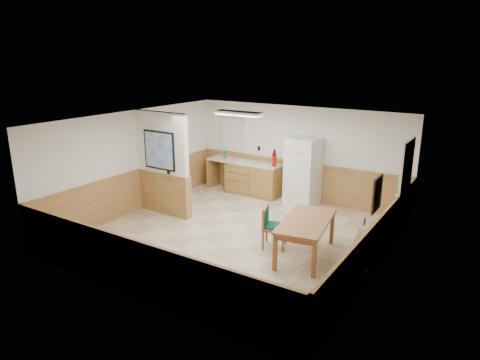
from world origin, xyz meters
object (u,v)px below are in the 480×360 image
Objects in this scene: fire_extinguisher at (274,159)px; soap_bottle at (225,155)px; dining_bench at (362,253)px; dining_chair at (270,224)px; refrigerator at (303,172)px; dining_table at (306,225)px.

soap_bottle is at bearing -173.00° from fire_extinguisher.
dining_bench is 1.89m from dining_chair.
refrigerator is at bearing 122.03° from dining_bench.
fire_extinguisher is 2.23× the size of soap_bottle.
dining_bench is 4.35m from fire_extinguisher.
refrigerator is 0.98× the size of dining_table.
refrigerator reaches higher than dining_chair.
refrigerator is 2.07× the size of dining_chair.
dining_table is at bearing -20.19° from dining_chair.
dining_table is at bearing -42.55° from fire_extinguisher.
fire_extinguisher is at bearing -2.14° from soap_bottle.
refrigerator reaches higher than dining_bench.
soap_bottle is (-1.65, 0.06, -0.10)m from fire_extinguisher.
soap_bottle reaches higher than dining_table.
soap_bottle is at bearing 134.08° from dining_table.
refrigerator reaches higher than fire_extinguisher.
dining_chair is 4.16m from soap_bottle.
dining_table is 0.80m from dining_chair.
soap_bottle is at bearing 140.75° from dining_bench.
refrigerator is 2.81m from dining_chair.
soap_bottle is at bearing -177.72° from refrigerator.
dining_bench is 3.87× the size of fire_extinguisher.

